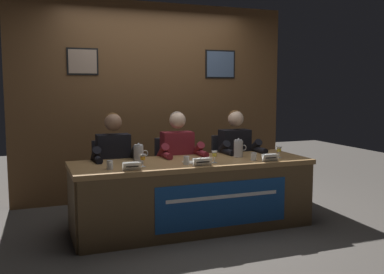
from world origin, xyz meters
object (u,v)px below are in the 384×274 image
juice_glass_right (279,150)px  water_pitcher_right_side (238,148)px  chair_center (174,177)px  nameplate_right (270,158)px  juice_glass_center (215,154)px  nameplate_center (202,162)px  water_pitcher_left_side (139,154)px  panelist_right (238,153)px  water_cup_center (186,161)px  conference_table (196,184)px  chair_left (112,181)px  document_stack_center (194,162)px  nameplate_left (132,166)px  panelist_center (179,156)px  water_cup_right (254,157)px  panelist_left (115,160)px  water_cup_left (110,165)px  juice_glass_left (143,158)px  chair_right (230,172)px

juice_glass_right → water_pitcher_right_side: (-0.39, 0.21, 0.01)m
chair_center → water_pitcher_right_side: size_ratio=4.24×
nameplate_right → juice_glass_center: bearing=167.8°
nameplate_center → water_pitcher_left_side: water_pitcher_left_side is taller
panelist_right → water_cup_center: bearing=-145.0°
conference_table → chair_left: (-0.74, 0.71, -0.06)m
document_stack_center → nameplate_center: bearing=-84.6°
nameplate_left → panelist_right: panelist_right is taller
panelist_center → water_cup_center: size_ratio=14.33×
panelist_center → water_cup_right: (0.61, -0.64, 0.06)m
panelist_left → chair_center: bearing=15.0°
water_cup_left → juice_glass_right: juice_glass_right is taller
panelist_left → water_pitcher_left_side: panelist_left is taller
nameplate_right → panelist_center: bearing=135.0°
water_cup_left → water_pitcher_left_side: 0.41m
chair_left → panelist_right: panelist_right is taller
nameplate_left → water_cup_left: 0.22m
panelist_right → juice_glass_center: bearing=-132.8°
chair_left → water_cup_right: chair_left is taller
panelist_left → juice_glass_left: bearing=-74.1°
chair_left → document_stack_center: size_ratio=4.00×
chair_right → juice_glass_left: bearing=-149.5°
juice_glass_left → chair_right: bearing=30.5°
juice_glass_left → document_stack_center: 0.55m
conference_table → water_pitcher_right_side: water_pitcher_right_side is taller
nameplate_left → chair_center: chair_center is taller
juice_glass_left → water_cup_center: juice_glass_left is taller
nameplate_right → document_stack_center: 0.81m
panelist_left → nameplate_center: size_ratio=6.38×
panelist_right → juice_glass_right: (0.22, -0.57, 0.10)m
chair_left → juice_glass_right: chair_left is taller
chair_left → nameplate_left: size_ratio=5.31×
chair_left → juice_glass_left: 0.88m
document_stack_center → juice_glass_right: bearing=-1.3°
conference_table → panelist_left: (-0.74, 0.51, 0.22)m
chair_center → water_cup_right: 1.09m
juice_glass_center → water_cup_right: bearing=-2.1°
chair_center → juice_glass_left: bearing=-126.6°
juice_glass_center → chair_right: 1.07m
water_cup_left → nameplate_right: 1.65m
chair_left → chair_right: (1.48, 0.00, 0.00)m
conference_table → nameplate_right: bearing=-17.6°
juice_glass_left → panelist_right: bearing=23.7°
chair_left → water_pitcher_right_side: 1.48m
juice_glass_left → document_stack_center: size_ratio=0.56×
panelist_center → nameplate_center: size_ratio=6.38×
panelist_right → nameplate_right: (0.00, -0.75, 0.06)m
chair_center → water_pitcher_right_side: (0.57, -0.56, 0.39)m
water_cup_left → chair_center: 1.25m
chair_center → panelist_right: 0.82m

